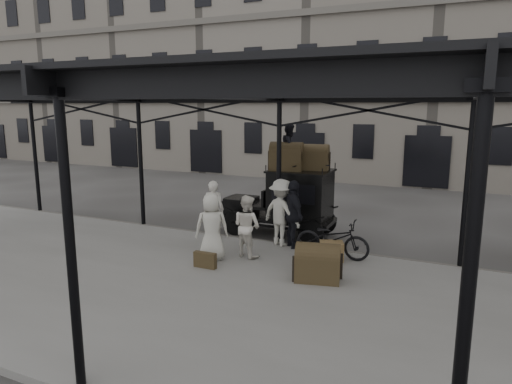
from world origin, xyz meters
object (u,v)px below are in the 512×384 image
(porter_official, at_px, (293,214))
(steamer_trunk_roof_near, at_px, (286,158))
(bicycle, at_px, (332,239))
(steamer_trunk_platform, at_px, (318,265))
(taxi, at_px, (291,199))
(porter_left, at_px, (213,210))

(porter_official, height_order, steamer_trunk_roof_near, steamer_trunk_roof_near)
(bicycle, relative_size, steamer_trunk_platform, 1.95)
(steamer_trunk_roof_near, bearing_deg, taxi, 62.88)
(taxi, distance_m, porter_left, 2.55)
(porter_official, distance_m, steamer_trunk_roof_near, 2.09)
(porter_official, relative_size, bicycle, 0.98)
(porter_left, relative_size, porter_official, 0.92)
(porter_left, relative_size, steamer_trunk_roof_near, 1.79)
(bicycle, height_order, steamer_trunk_roof_near, steamer_trunk_roof_near)
(porter_left, relative_size, steamer_trunk_platform, 1.75)
(porter_official, xyz_separation_m, bicycle, (1.26, -0.39, -0.45))
(taxi, height_order, porter_left, taxi)
(porter_left, bearing_deg, steamer_trunk_roof_near, -159.08)
(bicycle, bearing_deg, taxi, 44.58)
(porter_official, distance_m, steamer_trunk_platform, 2.62)
(taxi, xyz_separation_m, steamer_trunk_roof_near, (-0.08, -0.25, 1.34))
(porter_left, xyz_separation_m, steamer_trunk_platform, (3.94, -2.03, -0.52))
(porter_official, xyz_separation_m, steamer_trunk_platform, (1.39, -2.14, -0.60))
(taxi, distance_m, steamer_trunk_roof_near, 1.37)
(steamer_trunk_platform, bearing_deg, bicycle, 81.62)
(taxi, relative_size, bicycle, 1.83)
(porter_official, height_order, steamer_trunk_platform, porter_official)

